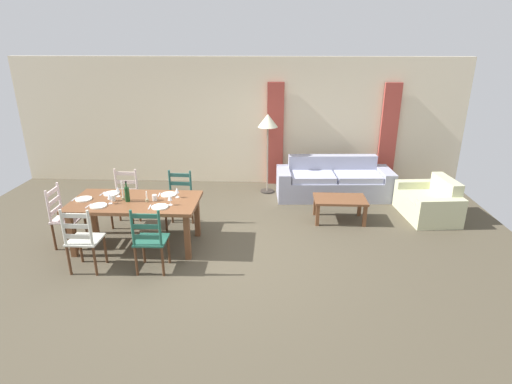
% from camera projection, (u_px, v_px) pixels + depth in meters
% --- Properties ---
extents(ground_plane, '(9.60, 9.60, 0.02)m').
position_uv_depth(ground_plane, '(220.00, 251.00, 6.21)').
color(ground_plane, '#4B4333').
extents(wall_far, '(9.60, 0.16, 2.70)m').
position_uv_depth(wall_far, '(238.00, 122.00, 8.83)').
color(wall_far, beige).
rests_on(wall_far, ground_plane).
extents(curtain_panel_left, '(0.35, 0.08, 2.20)m').
position_uv_depth(curtain_panel_left, '(275.00, 135.00, 8.74)').
color(curtain_panel_left, '#A43E34').
rests_on(curtain_panel_left, ground_plane).
extents(curtain_panel_right, '(0.35, 0.08, 2.20)m').
position_uv_depth(curtain_panel_right, '(388.00, 136.00, 8.64)').
color(curtain_panel_right, '#A43E34').
rests_on(curtain_panel_right, ground_plane).
extents(dining_table, '(1.90, 0.96, 0.75)m').
position_uv_depth(dining_table, '(135.00, 206.00, 6.13)').
color(dining_table, brown).
rests_on(dining_table, ground_plane).
extents(dining_chair_near_left, '(0.42, 0.40, 0.96)m').
position_uv_depth(dining_chair_near_left, '(83.00, 239.00, 5.49)').
color(dining_chair_near_left, beige).
rests_on(dining_chair_near_left, ground_plane).
extents(dining_chair_near_right, '(0.42, 0.41, 0.96)m').
position_uv_depth(dining_chair_near_right, '(150.00, 240.00, 5.48)').
color(dining_chair_near_right, '#215A48').
rests_on(dining_chair_near_right, ground_plane).
extents(dining_chair_far_left, '(0.43, 0.41, 0.96)m').
position_uv_depth(dining_chair_far_left, '(125.00, 198.00, 6.94)').
color(dining_chair_far_left, beige).
rests_on(dining_chair_far_left, ground_plane).
extents(dining_chair_far_right, '(0.44, 0.42, 0.96)m').
position_uv_depth(dining_chair_far_right, '(179.00, 200.00, 6.86)').
color(dining_chair_far_right, '#255249').
rests_on(dining_chair_far_right, ground_plane).
extents(dining_chair_head_west, '(0.41, 0.43, 0.96)m').
position_uv_depth(dining_chair_head_west, '(64.00, 216.00, 6.22)').
color(dining_chair_head_west, beige).
rests_on(dining_chair_head_west, ground_plane).
extents(dinner_plate_near_left, '(0.24, 0.24, 0.02)m').
position_uv_depth(dinner_plate_near_left, '(98.00, 206.00, 5.88)').
color(dinner_plate_near_left, white).
rests_on(dinner_plate_near_left, dining_table).
extents(fork_near_left, '(0.03, 0.17, 0.01)m').
position_uv_depth(fork_near_left, '(88.00, 206.00, 5.89)').
color(fork_near_left, silver).
rests_on(fork_near_left, dining_table).
extents(dinner_plate_near_right, '(0.24, 0.24, 0.02)m').
position_uv_depth(dinner_plate_near_right, '(160.00, 207.00, 5.84)').
color(dinner_plate_near_right, white).
rests_on(dinner_plate_near_right, dining_table).
extents(fork_near_right, '(0.03, 0.17, 0.01)m').
position_uv_depth(fork_near_right, '(150.00, 207.00, 5.85)').
color(fork_near_right, silver).
rests_on(fork_near_right, dining_table).
extents(dinner_plate_far_left, '(0.24, 0.24, 0.02)m').
position_uv_depth(dinner_plate_far_left, '(112.00, 194.00, 6.35)').
color(dinner_plate_far_left, white).
rests_on(dinner_plate_far_left, dining_table).
extents(fork_far_left, '(0.03, 0.17, 0.01)m').
position_uv_depth(fork_far_left, '(102.00, 194.00, 6.36)').
color(fork_far_left, silver).
rests_on(fork_far_left, dining_table).
extents(dinner_plate_far_right, '(0.24, 0.24, 0.02)m').
position_uv_depth(dinner_plate_far_right, '(169.00, 195.00, 6.31)').
color(dinner_plate_far_right, white).
rests_on(dinner_plate_far_right, dining_table).
extents(fork_far_right, '(0.03, 0.17, 0.01)m').
position_uv_depth(fork_far_right, '(159.00, 195.00, 6.32)').
color(fork_far_right, silver).
rests_on(fork_far_right, dining_table).
extents(dinner_plate_head_west, '(0.24, 0.24, 0.02)m').
position_uv_depth(dinner_plate_head_west, '(84.00, 199.00, 6.13)').
color(dinner_plate_head_west, white).
rests_on(dinner_plate_head_west, dining_table).
extents(fork_head_west, '(0.02, 0.17, 0.01)m').
position_uv_depth(fork_head_west, '(74.00, 199.00, 6.14)').
color(fork_head_west, silver).
rests_on(fork_head_west, dining_table).
extents(wine_bottle, '(0.07, 0.07, 0.32)m').
position_uv_depth(wine_bottle, '(127.00, 194.00, 6.02)').
color(wine_bottle, '#143819').
rests_on(wine_bottle, dining_table).
extents(wine_glass_near_left, '(0.06, 0.06, 0.16)m').
position_uv_depth(wine_glass_near_left, '(110.00, 197.00, 5.94)').
color(wine_glass_near_left, white).
rests_on(wine_glass_near_left, dining_table).
extents(wine_glass_near_right, '(0.06, 0.06, 0.16)m').
position_uv_depth(wine_glass_near_right, '(170.00, 198.00, 5.89)').
color(wine_glass_near_right, white).
rests_on(wine_glass_near_right, dining_table).
extents(wine_glass_far_left, '(0.06, 0.06, 0.16)m').
position_uv_depth(wine_glass_far_left, '(118.00, 190.00, 6.21)').
color(wine_glass_far_left, white).
rests_on(wine_glass_far_left, dining_table).
extents(wine_glass_far_right, '(0.06, 0.06, 0.16)m').
position_uv_depth(wine_glass_far_right, '(177.00, 191.00, 6.18)').
color(wine_glass_far_right, white).
rests_on(wine_glass_far_right, dining_table).
extents(coffee_cup_primary, '(0.07, 0.07, 0.09)m').
position_uv_depth(coffee_cup_primary, '(155.00, 198.00, 6.08)').
color(coffee_cup_primary, silver).
rests_on(coffee_cup_primary, dining_table).
extents(coffee_cup_secondary, '(0.07, 0.07, 0.09)m').
position_uv_depth(coffee_cup_secondary, '(113.00, 198.00, 6.07)').
color(coffee_cup_secondary, silver).
rests_on(coffee_cup_secondary, dining_table).
extents(candle_tall, '(0.05, 0.05, 0.30)m').
position_uv_depth(candle_tall, '(123.00, 194.00, 6.09)').
color(candle_tall, '#998C66').
rests_on(candle_tall, dining_table).
extents(candle_short, '(0.05, 0.05, 0.17)m').
position_uv_depth(candle_short, '(147.00, 199.00, 6.03)').
color(candle_short, '#998C66').
rests_on(candle_short, dining_table).
extents(couch, '(2.32, 0.93, 0.80)m').
position_uv_depth(couch, '(333.00, 183.00, 8.27)').
color(couch, '#9DA0B6').
rests_on(couch, ground_plane).
extents(coffee_table, '(0.90, 0.56, 0.42)m').
position_uv_depth(coffee_table, '(340.00, 202.00, 7.11)').
color(coffee_table, brown).
rests_on(coffee_table, ground_plane).
extents(armchair_upholstered, '(0.91, 1.23, 0.72)m').
position_uv_depth(armchair_upholstered, '(431.00, 204.00, 7.31)').
color(armchair_upholstered, beige).
rests_on(armchair_upholstered, ground_plane).
extents(standing_lamp, '(0.40, 0.40, 1.64)m').
position_uv_depth(standing_lamp, '(268.00, 125.00, 8.11)').
color(standing_lamp, '#332D28').
rests_on(standing_lamp, ground_plane).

